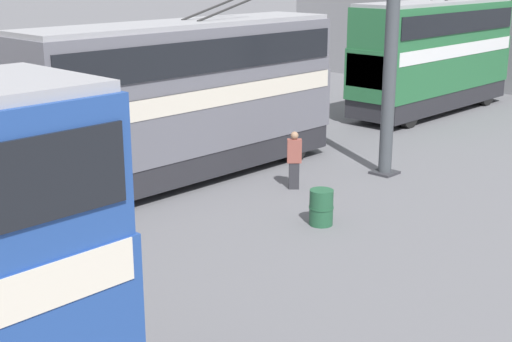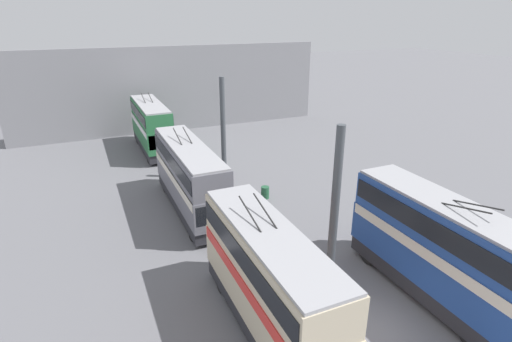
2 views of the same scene
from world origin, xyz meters
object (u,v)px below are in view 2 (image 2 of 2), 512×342
object	(u,v)px
bus_right_far	(151,124)
oil_drum	(265,192)
person_aisle_midway	(225,183)
bus_right_mid	(190,174)
bus_left_far	(438,243)
bus_right_near	(269,275)

from	to	relation	value
bus_right_far	oil_drum	size ratio (longest dim) A/B	10.43
bus_right_far	person_aisle_midway	xyz separation A→B (m)	(-12.91, -3.07, -1.88)
oil_drum	person_aisle_midway	bearing A→B (deg)	53.83
bus_right_mid	bus_right_far	world-z (taller)	bus_right_far
bus_left_far	bus_right_near	bearing A→B (deg)	81.79
person_aisle_midway	oil_drum	xyz separation A→B (m)	(-1.83, -2.50, -0.46)
bus_right_far	oil_drum	bearing A→B (deg)	-159.29
bus_right_near	bus_right_far	bearing A→B (deg)	0.00
bus_right_near	bus_right_mid	size ratio (longest dim) A/B	0.88
bus_right_far	person_aisle_midway	size ratio (longest dim) A/B	5.58
bus_left_far	bus_right_far	size ratio (longest dim) A/B	0.99
bus_right_near	person_aisle_midway	bearing A→B (deg)	-12.36
bus_left_far	person_aisle_midway	world-z (taller)	bus_left_far
bus_right_near	bus_right_far	distance (m)	26.93
bus_right_mid	person_aisle_midway	bearing A→B (deg)	-64.61
bus_left_far	bus_right_mid	world-z (taller)	bus_left_far
person_aisle_midway	bus_right_mid	bearing A→B (deg)	71.06
bus_right_near	person_aisle_midway	world-z (taller)	bus_right_near
bus_left_far	bus_right_near	distance (m)	8.36
bus_right_mid	oil_drum	distance (m)	6.03
bus_left_far	bus_right_mid	bearing A→B (deg)	31.02
bus_right_near	oil_drum	world-z (taller)	bus_right_near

